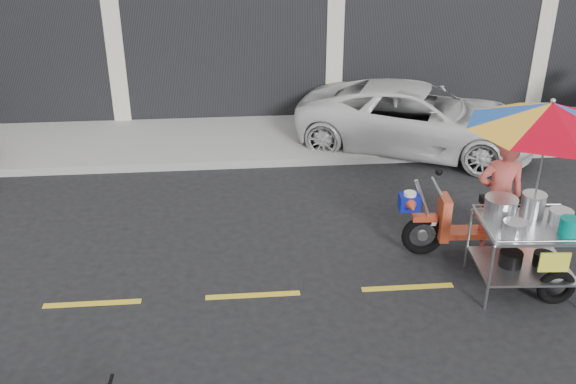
{
  "coord_description": "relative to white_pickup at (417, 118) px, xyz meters",
  "views": [
    {
      "loc": [
        -2.15,
        -6.75,
        4.74
      ],
      "look_at": [
        -1.5,
        0.6,
        1.15
      ],
      "focal_mm": 40.0,
      "sensor_mm": 36.0,
      "label": 1
    }
  ],
  "objects": [
    {
      "name": "ground",
      "position": [
        -1.35,
        -4.67,
        -0.63
      ],
      "size": [
        90.0,
        90.0,
        0.0
      ],
      "primitive_type": "plane",
      "color": "black"
    },
    {
      "name": "sidewalk",
      "position": [
        -1.35,
        0.83,
        -0.56
      ],
      "size": [
        45.0,
        3.0,
        0.15
      ],
      "primitive_type": "cube",
      "color": "gray",
      "rests_on": "ground"
    },
    {
      "name": "centerline",
      "position": [
        -1.35,
        -4.67,
        -0.63
      ],
      "size": [
        42.0,
        0.1,
        0.01
      ],
      "primitive_type": "cube",
      "color": "gold",
      "rests_on": "ground"
    },
    {
      "name": "white_pickup",
      "position": [
        0.0,
        0.0,
        0.0
      ],
      "size": [
        5.0,
        3.73,
        1.26
      ],
      "primitive_type": "imported",
      "rotation": [
        0.0,
        0.0,
        1.16
      ],
      "color": "silver",
      "rests_on": "ground"
    },
    {
      "name": "food_vendor_rig",
      "position": [
        0.08,
        -4.41,
        0.95
      ],
      "size": [
        2.49,
        2.11,
        2.51
      ],
      "rotation": [
        0.0,
        0.0,
        -0.07
      ],
      "color": "black",
      "rests_on": "ground"
    }
  ]
}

